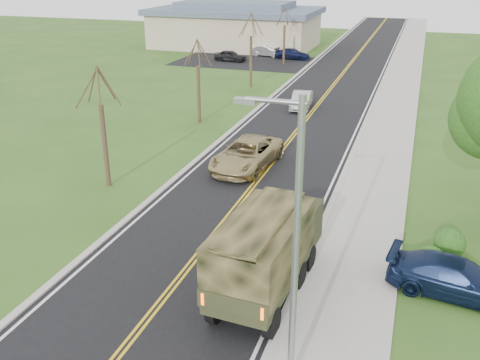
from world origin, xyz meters
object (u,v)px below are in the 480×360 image
at_px(military_truck, 267,246).
at_px(pickup_navy, 455,278).
at_px(suv_champagne, 247,154).
at_px(sedan_silver, 301,100).

relative_size(military_truck, pickup_navy, 1.44).
xyz_separation_m(military_truck, suv_champagne, (-4.32, 11.16, -1.02)).
distance_m(suv_champagne, pickup_navy, 13.95).
bearing_deg(sedan_silver, military_truck, -85.34).
distance_m(military_truck, suv_champagne, 12.01).
xyz_separation_m(military_truck, sedan_silver, (-4.21, 24.50, -1.17)).
bearing_deg(military_truck, sedan_silver, 103.62).
bearing_deg(sedan_silver, pickup_navy, -70.51).
distance_m(military_truck, pickup_navy, 6.52).
bearing_deg(suv_champagne, military_truck, -63.12).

